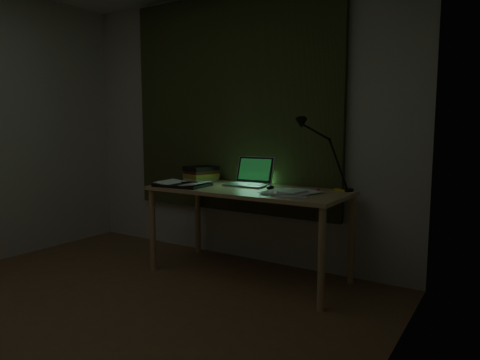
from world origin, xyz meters
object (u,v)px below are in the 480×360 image
object	(u,v)px
loose_papers	(288,192)
desk	(248,233)
open_textbook	(182,184)
laptop	(247,171)
book_stack	(201,173)
desk_lamp	(348,156)

from	to	relation	value
loose_papers	desk	bearing A→B (deg)	172.99
open_textbook	desk	bearing A→B (deg)	13.85
laptop	loose_papers	size ratio (longest dim) A/B	1.12
book_stack	loose_papers	world-z (taller)	book_stack
desk	laptop	bearing A→B (deg)	125.76
desk	book_stack	bearing A→B (deg)	162.34
desk	book_stack	world-z (taller)	book_stack
desk	laptop	size ratio (longest dim) A/B	4.16
desk	loose_papers	xyz separation A→B (m)	(0.38, -0.05, 0.38)
laptop	desk_lamp	distance (m)	0.85
book_stack	loose_papers	size ratio (longest dim) A/B	0.76
laptop	open_textbook	world-z (taller)	laptop
desk	loose_papers	world-z (taller)	loose_papers
book_stack	open_textbook	bearing A→B (deg)	-75.85
loose_papers	desk_lamp	size ratio (longest dim) A/B	0.64
laptop	open_textbook	distance (m)	0.55
desk	loose_papers	size ratio (longest dim) A/B	4.66
open_textbook	desk_lamp	size ratio (longest dim) A/B	0.78
book_stack	desk_lamp	xyz separation A→B (m)	(1.36, 0.08, 0.20)
open_textbook	book_stack	xyz separation A→B (m)	(-0.10, 0.39, 0.05)
open_textbook	loose_papers	size ratio (longest dim) A/B	1.21
loose_papers	open_textbook	bearing A→B (deg)	-171.55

